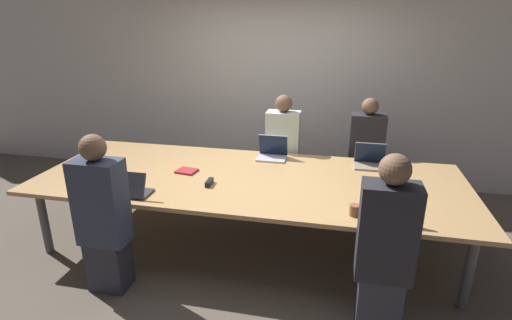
# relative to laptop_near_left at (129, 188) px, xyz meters

# --- Properties ---
(ground_plane) EXTENTS (24.00, 24.00, 0.00)m
(ground_plane) POSITION_rel_laptop_near_left_xyz_m (0.95, 0.65, -0.79)
(ground_plane) COLOR brown
(curtain_wall) EXTENTS (12.00, 0.06, 2.80)m
(curtain_wall) POSITION_rel_laptop_near_left_xyz_m (0.95, 2.53, 0.61)
(curtain_wall) COLOR #BCB7B2
(curtain_wall) RESTS_ON ground_plane
(conference_table) EXTENTS (4.21, 1.63, 0.73)m
(conference_table) POSITION_rel_laptop_near_left_xyz_m (0.95, 0.65, -0.11)
(conference_table) COLOR tan
(conference_table) RESTS_ON ground_plane
(laptop_near_left) EXTENTS (0.36, 0.24, 0.23)m
(laptop_near_left) POSITION_rel_laptop_near_left_xyz_m (0.00, 0.00, 0.00)
(laptop_near_left) COLOR #333338
(laptop_near_left) RESTS_ON conference_table
(person_near_left) EXTENTS (0.40, 0.24, 1.39)m
(person_near_left) POSITION_rel_laptop_near_left_xyz_m (-0.06, -0.34, -0.12)
(person_near_left) COLOR #2D2D38
(person_near_left) RESTS_ON ground_plane
(laptop_far_right) EXTENTS (0.32, 0.25, 0.25)m
(laptop_far_right) POSITION_rel_laptop_near_left_xyz_m (2.14, 1.23, 0.01)
(laptop_far_right) COLOR gray
(laptop_far_right) RESTS_ON conference_table
(person_far_right) EXTENTS (0.40, 0.24, 1.37)m
(person_far_right) POSITION_rel_laptop_near_left_xyz_m (2.12, 1.73, -0.13)
(person_far_right) COLOR #2D2D38
(person_far_right) RESTS_ON ground_plane
(laptop_far_center) EXTENTS (0.33, 0.26, 0.26)m
(laptop_far_center) POSITION_rel_laptop_near_left_xyz_m (1.07, 1.27, 0.01)
(laptop_far_center) COLOR #B7B7BC
(laptop_far_center) RESTS_ON conference_table
(person_far_center) EXTENTS (0.40, 0.24, 1.38)m
(person_far_center) POSITION_rel_laptop_near_left_xyz_m (1.13, 1.65, -0.13)
(person_far_center) COLOR #2D2D38
(person_far_center) RESTS_ON ground_plane
(laptop_near_right) EXTENTS (0.32, 0.22, 0.22)m
(laptop_near_right) POSITION_rel_laptop_near_left_xyz_m (2.22, 0.02, -0.00)
(laptop_near_right) COLOR #B7B7BC
(laptop_near_right) RESTS_ON conference_table
(person_near_right) EXTENTS (0.40, 0.24, 1.39)m
(person_near_right) POSITION_rel_laptop_near_left_xyz_m (2.18, -0.34, -0.12)
(person_near_right) COLOR #2D2D38
(person_near_right) RESTS_ON ground_plane
(cup_near_right) EXTENTS (0.08, 0.08, 0.09)m
(cup_near_right) POSITION_rel_laptop_near_left_xyz_m (1.96, 0.04, -0.02)
(cup_near_right) COLOR brown
(cup_near_right) RESTS_ON conference_table
(stapler) EXTENTS (0.05, 0.15, 0.05)m
(stapler) POSITION_rel_laptop_near_left_xyz_m (0.62, 0.38, -0.04)
(stapler) COLOR black
(stapler) RESTS_ON conference_table
(notebook) EXTENTS (0.22, 0.19, 0.02)m
(notebook) POSITION_rel_laptop_near_left_xyz_m (0.29, 0.66, -0.06)
(notebook) COLOR maroon
(notebook) RESTS_ON conference_table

